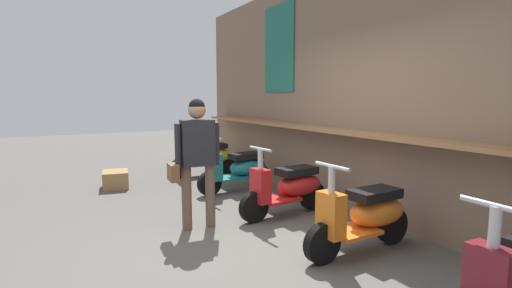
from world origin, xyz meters
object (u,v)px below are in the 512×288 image
(scooter_teal, at_px, (240,169))
(shopper_with_handbag, at_px, (196,152))
(scooter_orange, at_px, (366,215))
(merchandise_crate, at_px, (116,179))
(scooter_yellow, at_px, (208,157))
(scooter_red, at_px, (290,187))

(scooter_teal, relative_size, shopper_with_handbag, 0.89)
(scooter_orange, relative_size, merchandise_crate, 2.64)
(scooter_teal, bearing_deg, shopper_with_handbag, 43.17)
(scooter_yellow, bearing_deg, scooter_orange, 91.31)
(scooter_red, height_order, shopper_with_handbag, shopper_with_handbag)
(scooter_orange, xyz_separation_m, merchandise_crate, (-4.20, -1.83, -0.24))
(scooter_teal, distance_m, shopper_with_handbag, 1.97)
(scooter_yellow, bearing_deg, shopper_with_handbag, 67.18)
(shopper_with_handbag, bearing_deg, scooter_yellow, 160.95)
(scooter_orange, xyz_separation_m, shopper_with_handbag, (-1.52, -1.28, 0.56))
(shopper_with_handbag, bearing_deg, merchandise_crate, -163.33)
(merchandise_crate, bearing_deg, shopper_with_handbag, 11.59)
(scooter_yellow, bearing_deg, scooter_teal, 91.30)
(scooter_yellow, xyz_separation_m, scooter_orange, (4.38, -0.00, 0.00))
(scooter_red, bearing_deg, merchandise_crate, -60.94)
(shopper_with_handbag, distance_m, merchandise_crate, 2.85)
(scooter_orange, height_order, shopper_with_handbag, shopper_with_handbag)
(scooter_yellow, distance_m, shopper_with_handbag, 3.19)
(scooter_yellow, xyz_separation_m, scooter_red, (2.98, -0.00, 0.00))
(scooter_yellow, relative_size, shopper_with_handbag, 0.88)
(scooter_yellow, height_order, merchandise_crate, scooter_yellow)
(scooter_yellow, distance_m, scooter_teal, 1.47)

